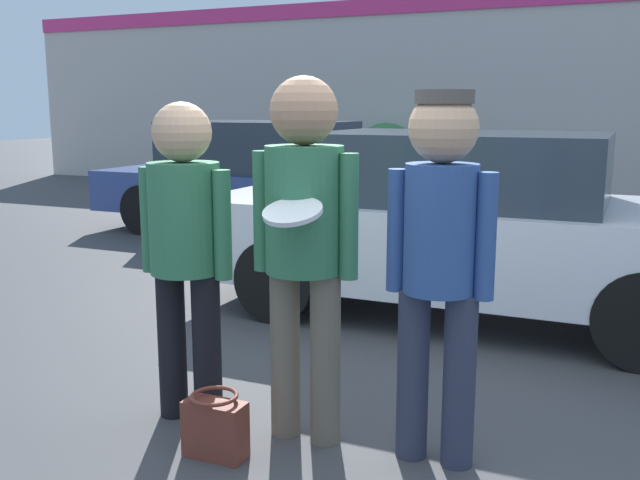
# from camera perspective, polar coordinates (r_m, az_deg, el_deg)

# --- Properties ---
(ground_plane) EXTENTS (56.00, 56.00, 0.00)m
(ground_plane) POSITION_cam_1_polar(r_m,az_deg,el_deg) (3.74, 2.20, -15.59)
(ground_plane) COLOR #3F3F42
(storefront_building) EXTENTS (24.00, 0.22, 3.71)m
(storefront_building) POSITION_cam_1_polar(r_m,az_deg,el_deg) (13.69, 19.02, 11.00)
(storefront_building) COLOR beige
(storefront_building) RESTS_ON ground
(person_left) EXTENTS (0.54, 0.37, 1.68)m
(person_left) POSITION_cam_1_polar(r_m,az_deg,el_deg) (3.72, -10.72, 0.39)
(person_left) COLOR black
(person_left) RESTS_ON ground
(person_middle_with_frisbee) EXTENTS (0.55, 0.59, 1.79)m
(person_middle_with_frisbee) POSITION_cam_1_polar(r_m,az_deg,el_deg) (3.42, -1.26, 1.17)
(person_middle_with_frisbee) COLOR #665B4C
(person_middle_with_frisbee) RESTS_ON ground
(person_right) EXTENTS (0.50, 0.33, 1.72)m
(person_right) POSITION_cam_1_polar(r_m,az_deg,el_deg) (3.24, 9.57, -0.44)
(person_right) COLOR #2D3347
(person_right) RESTS_ON ground
(parked_car_near) EXTENTS (4.21, 1.82, 1.45)m
(parked_car_near) POSITION_cam_1_polar(r_m,az_deg,el_deg) (5.78, 11.62, 1.28)
(parked_car_near) COLOR silver
(parked_car_near) RESTS_ON ground
(parked_car_far) EXTENTS (4.40, 1.87, 1.46)m
(parked_car_far) POSITION_cam_1_polar(r_m,az_deg,el_deg) (9.53, -4.46, 5.04)
(parked_car_far) COLOR #334784
(parked_car_far) RESTS_ON ground
(shrub) EXTENTS (1.36, 1.36, 1.36)m
(shrub) POSITION_cam_1_polar(r_m,az_deg,el_deg) (13.50, 5.27, 6.43)
(shrub) COLOR #387A3D
(shrub) RESTS_ON ground
(handbag) EXTENTS (0.30, 0.23, 0.32)m
(handbag) POSITION_cam_1_polar(r_m,az_deg,el_deg) (3.54, -8.39, -14.55)
(handbag) COLOR brown
(handbag) RESTS_ON ground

